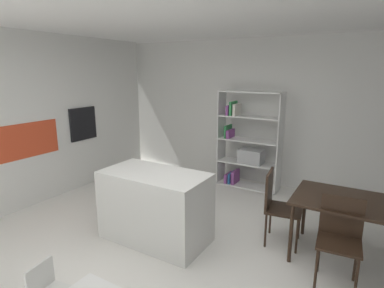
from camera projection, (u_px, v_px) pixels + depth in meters
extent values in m
plane|color=silver|center=(170.00, 253.00, 3.77)|extent=(9.52, 9.52, 0.00)
cube|color=white|center=(166.00, 6.00, 3.13)|extent=(6.92, 6.04, 0.06)
cube|color=silver|center=(258.00, 112.00, 5.96)|extent=(6.92, 0.06, 2.77)
cube|color=silver|center=(12.00, 120.00, 4.98)|extent=(0.66, 5.45, 2.77)
cube|color=#CC4223|center=(24.00, 141.00, 4.85)|extent=(0.01, 1.16, 0.55)
cube|color=black|center=(83.00, 124.00, 5.77)|extent=(0.04, 0.57, 0.60)
cylinder|color=#B7BABC|center=(81.00, 110.00, 5.73)|extent=(0.02, 0.46, 0.02)
cube|color=silver|center=(155.00, 206.00, 4.00)|extent=(1.36, 0.73, 0.91)
cube|color=white|center=(221.00, 137.00, 6.03)|extent=(0.02, 0.37, 1.81)
cube|color=white|center=(280.00, 144.00, 5.46)|extent=(0.02, 0.37, 1.81)
cube|color=white|center=(251.00, 92.00, 5.54)|extent=(1.17, 0.37, 0.02)
cube|color=white|center=(247.00, 186.00, 5.95)|extent=(1.17, 0.37, 0.02)
cube|color=white|center=(248.00, 163.00, 5.85)|extent=(1.12, 0.37, 0.02)
cube|color=white|center=(249.00, 140.00, 5.75)|extent=(1.12, 0.37, 0.02)
cube|color=white|center=(250.00, 117.00, 5.65)|extent=(1.12, 0.37, 0.02)
cube|color=#8E4793|center=(228.00, 177.00, 6.13)|extent=(0.06, 0.31, 0.17)
cube|color=#2D6BAD|center=(232.00, 177.00, 6.09)|extent=(0.04, 0.31, 0.20)
cube|color=#8E4793|center=(235.00, 177.00, 6.05)|extent=(0.06, 0.31, 0.25)
cube|color=#338E4C|center=(228.00, 131.00, 5.93)|extent=(0.03, 0.31, 0.24)
cube|color=#8E4793|center=(230.00, 134.00, 5.92)|extent=(0.05, 0.31, 0.16)
cube|color=#8E4793|center=(230.00, 110.00, 5.82)|extent=(0.05, 0.31, 0.18)
cube|color=#338E4C|center=(233.00, 108.00, 5.78)|extent=(0.04, 0.31, 0.25)
cube|color=silver|center=(237.00, 110.00, 5.75)|extent=(0.05, 0.31, 0.21)
cube|color=#B7BABC|center=(251.00, 156.00, 5.79)|extent=(0.44, 0.32, 0.26)
cube|color=silver|center=(40.00, 277.00, 2.64)|extent=(0.07, 0.28, 0.25)
cube|color=black|center=(347.00, 201.00, 3.49)|extent=(1.13, 0.86, 0.03)
cylinder|color=black|center=(291.00, 233.00, 3.52)|extent=(0.04, 0.04, 0.72)
cylinder|color=black|center=(304.00, 209.00, 4.13)|extent=(0.04, 0.04, 0.72)
cube|color=black|center=(284.00, 210.00, 3.89)|extent=(0.49, 0.48, 0.03)
cube|color=black|center=(269.00, 189.00, 3.91)|extent=(0.09, 0.43, 0.47)
cylinder|color=black|center=(297.00, 236.00, 3.71)|extent=(0.03, 0.03, 0.45)
cylinder|color=black|center=(299.00, 223.00, 4.04)|extent=(0.03, 0.03, 0.45)
cylinder|color=black|center=(266.00, 230.00, 3.85)|extent=(0.03, 0.03, 0.45)
cylinder|color=black|center=(270.00, 218.00, 4.18)|extent=(0.03, 0.03, 0.45)
cube|color=black|center=(339.00, 244.00, 3.09)|extent=(0.45, 0.43, 0.03)
cube|color=black|center=(342.00, 215.00, 3.20)|extent=(0.42, 0.06, 0.43)
cylinder|color=black|center=(316.00, 270.00, 3.07)|extent=(0.03, 0.03, 0.46)
cylinder|color=black|center=(356.00, 280.00, 2.92)|extent=(0.03, 0.03, 0.46)
cylinder|color=black|center=(319.00, 252.00, 3.37)|extent=(0.03, 0.03, 0.46)
cylinder|color=black|center=(356.00, 261.00, 3.22)|extent=(0.03, 0.03, 0.46)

